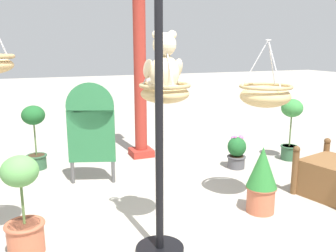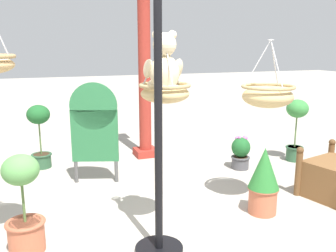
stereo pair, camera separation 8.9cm
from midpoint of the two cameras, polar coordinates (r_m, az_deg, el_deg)
ground_plane at (r=3.73m, az=1.01°, el=-17.09°), size 40.00×40.00×0.00m
display_pole_central at (r=3.18m, az=-0.68°, el=-6.84°), size 0.44×0.44×2.51m
hanging_basket_with_teddy at (r=3.31m, az=0.30°, el=5.39°), size 0.47×0.47×0.56m
teddy_bear at (r=3.31m, az=0.15°, el=9.44°), size 0.37×0.34×0.54m
hanging_basket_right_low at (r=4.15m, az=15.98°, el=4.69°), size 0.58×0.58×0.73m
greenhouse_pillar_left at (r=6.00m, az=-3.28°, el=8.46°), size 0.39×0.39×2.95m
potted_plant_flowering_red at (r=4.20m, az=15.39°, el=-8.17°), size 0.35×0.35×0.76m
potted_plant_tall_leafy at (r=5.82m, az=-19.10°, el=-0.92°), size 0.34×0.34×0.98m
potted_plant_bushy_green at (r=3.54m, az=-21.03°, el=-11.72°), size 0.36×0.36×0.92m
potted_plant_conical_shrub at (r=6.20m, az=19.88°, el=0.28°), size 0.34×0.34×1.01m
potted_plant_trailing_ivy at (r=5.65m, az=11.78°, el=-4.12°), size 0.29×0.29×0.52m
display_sign_board at (r=4.94m, az=-11.01°, el=0.28°), size 0.61×0.24×1.38m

